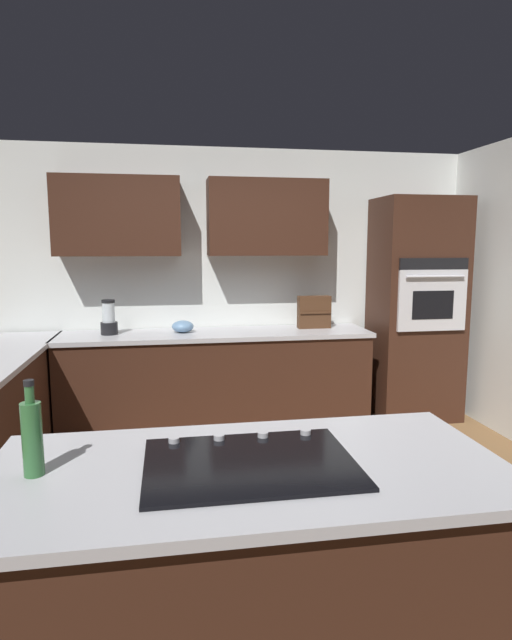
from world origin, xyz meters
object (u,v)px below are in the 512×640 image
object	(u,v)px
spice_rack	(314,312)
oil_bottle	(32,436)
mixing_bowl	(183,326)
cooktop	(250,462)
blender	(109,320)
wall_oven	(416,309)

from	to	relation	value
spice_rack	oil_bottle	distance (m)	3.48
mixing_bowl	spice_rack	world-z (taller)	spice_rack
spice_rack	cooktop	bearing A→B (deg)	69.92
cooktop	spice_rack	bearing A→B (deg)	-110.08
blender	spice_rack	bearing A→B (deg)	-178.70
blender	oil_bottle	bearing A→B (deg)	91.08
blender	oil_bottle	size ratio (longest dim) A/B	0.91
mixing_bowl	spice_rack	xyz separation A→B (m)	(-1.25, -0.04, 0.10)
wall_oven	mixing_bowl	world-z (taller)	wall_oven
cooktop	oil_bottle	size ratio (longest dim) A/B	2.24
oil_bottle	cooktop	bearing A→B (deg)	177.17
cooktop	blender	size ratio (longest dim) A/B	2.45
mixing_bowl	oil_bottle	world-z (taller)	oil_bottle
mixing_bowl	oil_bottle	distance (m)	2.97
cooktop	wall_oven	bearing A→B (deg)	-125.77
wall_oven	blender	world-z (taller)	wall_oven
cooktop	blender	distance (m)	3.06
cooktop	mixing_bowl	distance (m)	2.95
blender	oil_bottle	xyz separation A→B (m)	(-0.05, 2.91, 0.01)
wall_oven	mixing_bowl	size ratio (longest dim) A/B	10.77
spice_rack	oil_bottle	size ratio (longest dim) A/B	0.92
cooktop	blender	world-z (taller)	blender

